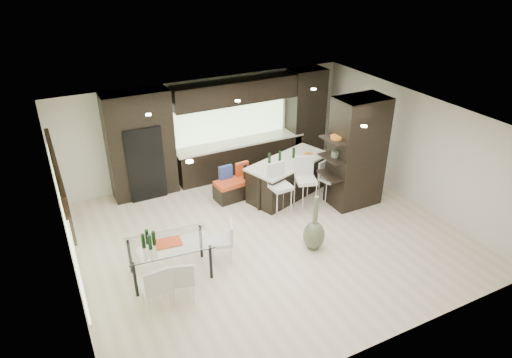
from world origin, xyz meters
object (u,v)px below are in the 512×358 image
stool_mid (305,189)px  chair_near (182,281)px  stool_left (280,196)px  floor_vase (315,223)px  stool_right (328,186)px  kitchen_island (288,177)px  chair_far (156,288)px  bench (240,188)px  dining_table (170,259)px  chair_end (222,243)px

stool_mid → chair_near: 4.07m
stool_left → floor_vase: 1.48m
stool_left → stool_right: stool_left is taller
stool_right → kitchen_island: bearing=112.9°
kitchen_island → chair_far: (-4.17, -2.57, -0.02)m
kitchen_island → stool_mid: bearing=-108.8°
kitchen_island → chair_far: 4.90m
bench → dining_table: bearing=-143.4°
kitchen_island → chair_end: (-2.59, -1.80, -0.07)m
bench → chair_end: chair_end is taller
stool_mid → stool_left: bearing=-163.5°
chair_near → chair_end: size_ratio=1.05×
chair_end → bench: bearing=-12.5°
kitchen_island → chair_end: bearing=-164.1°
chair_near → chair_end: (1.08, 0.75, -0.02)m
floor_vase → chair_far: (-3.46, -0.27, -0.18)m
stool_left → stool_mid: 0.69m
stool_mid → bench: 1.72m
stool_right → dining_table: (-4.37, -1.03, -0.04)m
chair_far → kitchen_island: bearing=28.3°
kitchen_island → stool_left: bearing=-149.1°
stool_mid → stool_right: 0.70m
stool_left → stool_mid: bearing=-3.2°
bench → chair_far: (-3.01, -2.99, 0.20)m
kitchen_island → stool_left: 1.07m
bench → chair_near: size_ratio=1.57×
stool_left → kitchen_island: bearing=46.6°
stool_mid → dining_table: stool_mid is taller
kitchen_island → stool_right: 1.04m
chair_far → bench: bearing=41.5°
stool_right → floor_vase: bearing=-151.6°
stool_right → chair_near: 4.72m
kitchen_island → bench: (-1.16, 0.42, -0.22)m
stool_left → bench: size_ratio=0.80×
stool_left → dining_table: stool_left is taller
stool_mid → chair_far: bearing=-140.6°
stool_left → chair_near: size_ratio=1.26×
floor_vase → chair_end: size_ratio=1.58×
stool_mid → bench: (-1.16, 1.24, -0.28)m
stool_right → bench: (-1.86, 1.19, -0.17)m
stool_left → dining_table: bearing=-164.9°
stool_left → dining_table: (-2.99, -0.98, -0.15)m
stool_mid → chair_near: (-3.68, -1.73, -0.11)m
stool_right → chair_end: size_ratio=1.06×
chair_near → chair_far: size_ratio=0.92×
stool_left → floor_vase: (-0.02, -1.48, 0.10)m
floor_vase → chair_end: 1.96m
chair_far → chair_end: bearing=22.7°
stool_right → stool_mid: bearing=164.8°
stool_right → chair_far: 5.18m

